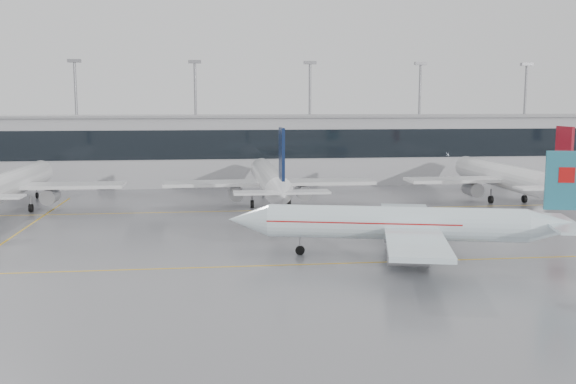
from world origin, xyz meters
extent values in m
plane|color=gray|center=(0.00, 0.00, 0.00)|extent=(320.00, 320.00, 0.00)
cube|color=gold|center=(0.00, 0.00, 0.01)|extent=(120.00, 0.25, 0.01)
cube|color=gold|center=(0.00, 30.00, 0.01)|extent=(120.00, 0.25, 0.01)
cube|color=gold|center=(-30.00, 15.00, 0.01)|extent=(0.25, 60.00, 0.01)
cube|color=#A9A9AD|center=(0.00, 62.00, 6.00)|extent=(180.00, 15.00, 12.00)
cube|color=black|center=(0.00, 54.45, 7.50)|extent=(180.00, 0.20, 5.00)
cube|color=gray|center=(0.00, 62.00, 12.20)|extent=(182.00, 16.00, 0.40)
cylinder|color=gray|center=(-33.00, 68.00, 11.00)|extent=(0.50, 0.50, 22.00)
cube|color=gray|center=(-33.00, 68.00, 22.30)|extent=(2.40, 1.00, 0.60)
cylinder|color=gray|center=(-11.00, 68.00, 11.00)|extent=(0.50, 0.50, 22.00)
cube|color=gray|center=(-11.00, 68.00, 22.30)|extent=(2.40, 1.00, 0.60)
cylinder|color=gray|center=(11.00, 68.00, 11.00)|extent=(0.50, 0.50, 22.00)
cube|color=gray|center=(11.00, 68.00, 22.30)|extent=(2.40, 1.00, 0.60)
cylinder|color=gray|center=(33.00, 68.00, 11.00)|extent=(0.50, 0.50, 22.00)
cube|color=gray|center=(33.00, 68.00, 22.30)|extent=(2.40, 1.00, 0.60)
cylinder|color=gray|center=(55.00, 68.00, 11.00)|extent=(0.50, 0.50, 22.00)
cube|color=gray|center=(55.00, 68.00, 22.30)|extent=(2.40, 1.00, 0.60)
cylinder|color=white|center=(8.90, 1.62, 3.33)|extent=(24.01, 8.75, 3.14)
cone|color=white|center=(-4.67, 4.95, 3.33)|extent=(4.63, 4.00, 3.14)
cone|color=white|center=(23.26, -1.89, 3.33)|extent=(6.19, 4.38, 3.14)
cube|color=white|center=(10.36, 1.27, 2.93)|extent=(11.03, 26.40, 0.45)
cube|color=white|center=(23.45, -1.94, 3.63)|extent=(5.09, 10.36, 0.25)
cube|color=#257084|center=(23.65, -1.98, 7.58)|extent=(3.58, 1.20, 5.36)
cylinder|color=gray|center=(8.73, -3.28, 1.43)|extent=(4.00, 2.90, 2.10)
cylinder|color=gray|center=(11.02, 6.05, 1.43)|extent=(4.00, 2.90, 2.10)
cylinder|color=gray|center=(0.18, 3.76, 1.10)|extent=(0.20, 0.20, 1.31)
cylinder|color=black|center=(0.18, 3.76, 0.45)|extent=(0.95, 0.51, 0.90)
cylinder|color=gray|center=(10.71, -1.50, 1.20)|extent=(0.24, 0.24, 1.31)
cylinder|color=black|center=(10.71, -1.50, 0.55)|extent=(1.18, 0.70, 1.10)
cylinder|color=gray|center=(11.95, 3.56, 1.20)|extent=(0.24, 0.24, 1.31)
cylinder|color=black|center=(11.95, 3.56, 0.55)|extent=(1.18, 0.70, 1.10)
cube|color=#B70F0F|center=(23.65, -1.98, 8.10)|extent=(1.47, 0.77, 1.40)
cube|color=#B70F0F|center=(5.99, 2.34, 3.53)|extent=(18.24, 7.36, 0.12)
cylinder|color=white|center=(-35.00, 35.00, 3.80)|extent=(3.59, 27.36, 3.59)
cone|color=white|center=(-35.00, 50.68, 3.80)|extent=(3.59, 4.00, 3.59)
cube|color=white|center=(-35.00, 33.50, 3.40)|extent=(29.64, 5.00, 0.45)
cylinder|color=gray|center=(-30.20, 34.00, 1.90)|extent=(2.10, 3.60, 2.10)
cylinder|color=gray|center=(-35.00, 45.68, 1.23)|extent=(0.20, 0.20, 1.56)
cylinder|color=black|center=(-35.00, 45.68, 0.45)|extent=(0.30, 0.90, 0.90)
cylinder|color=gray|center=(-32.40, 32.50, 1.33)|extent=(0.24, 0.24, 1.56)
cylinder|color=black|center=(-32.40, 32.50, 0.55)|extent=(0.45, 1.10, 1.10)
cylinder|color=white|center=(0.00, 35.00, 3.80)|extent=(3.59, 27.36, 3.59)
cone|color=white|center=(0.00, 50.68, 3.80)|extent=(3.59, 4.00, 3.59)
cone|color=white|center=(0.00, 18.52, 3.80)|extent=(3.59, 5.60, 3.59)
cube|color=white|center=(0.00, 33.50, 3.40)|extent=(29.64, 5.00, 0.45)
cube|color=white|center=(0.00, 18.32, 4.10)|extent=(11.40, 2.80, 0.25)
cube|color=#0D1B3F|center=(0.00, 18.12, 8.66)|extent=(0.35, 3.60, 6.12)
cylinder|color=gray|center=(-4.80, 34.00, 1.90)|extent=(2.10, 3.60, 2.10)
cylinder|color=gray|center=(4.80, 34.00, 1.90)|extent=(2.10, 3.60, 2.10)
cylinder|color=gray|center=(0.00, 45.68, 1.23)|extent=(0.20, 0.20, 1.56)
cylinder|color=black|center=(0.00, 45.68, 0.45)|extent=(0.30, 0.90, 0.90)
cylinder|color=gray|center=(-2.60, 32.50, 1.33)|extent=(0.24, 0.24, 1.56)
cylinder|color=black|center=(-2.60, 32.50, 0.55)|extent=(0.45, 1.10, 1.10)
cylinder|color=gray|center=(2.60, 32.50, 1.33)|extent=(0.24, 0.24, 1.56)
cylinder|color=black|center=(2.60, 32.50, 0.55)|extent=(0.45, 1.10, 1.10)
cylinder|color=white|center=(35.00, 35.00, 3.80)|extent=(3.59, 27.36, 3.59)
cone|color=white|center=(35.00, 50.68, 3.80)|extent=(3.59, 4.00, 3.59)
cone|color=white|center=(35.00, 18.52, 3.80)|extent=(3.59, 5.60, 3.59)
cube|color=white|center=(35.00, 33.50, 3.40)|extent=(29.64, 5.00, 0.45)
cube|color=white|center=(35.00, 18.32, 4.10)|extent=(11.40, 2.80, 0.25)
cube|color=maroon|center=(35.00, 18.12, 8.66)|extent=(0.35, 3.60, 6.12)
cylinder|color=gray|center=(30.20, 34.00, 1.90)|extent=(2.10, 3.60, 2.10)
cylinder|color=gray|center=(39.80, 34.00, 1.90)|extent=(2.10, 3.60, 2.10)
cylinder|color=gray|center=(35.00, 45.68, 1.23)|extent=(0.20, 0.20, 1.56)
cylinder|color=black|center=(35.00, 45.68, 0.45)|extent=(0.30, 0.90, 0.90)
cylinder|color=gray|center=(32.40, 32.50, 1.33)|extent=(0.24, 0.24, 1.56)
cylinder|color=black|center=(32.40, 32.50, 0.55)|extent=(0.45, 1.10, 1.10)
cylinder|color=gray|center=(37.60, 32.50, 1.33)|extent=(0.24, 0.24, 1.56)
cylinder|color=black|center=(37.60, 32.50, 0.55)|extent=(0.45, 1.10, 1.10)
camera|label=1|loc=(-8.17, -56.11, 14.48)|focal=40.00mm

